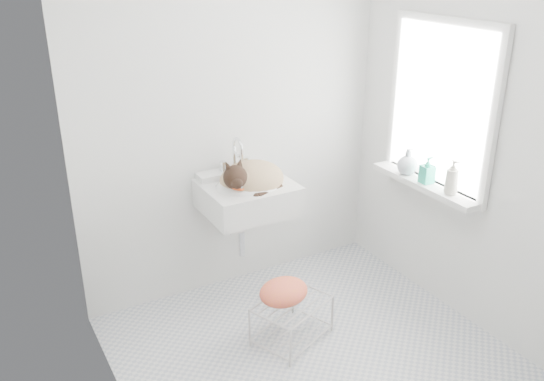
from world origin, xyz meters
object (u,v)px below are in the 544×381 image
wire_rack (292,318)px  bottle_a (450,194)px  sink (247,184)px  bottle_b (426,183)px  bottle_c (406,174)px  cat (250,179)px

wire_rack → bottle_a: 1.26m
sink → bottle_b: 1.17m
bottle_b → bottle_c: same height
cat → bottle_c: bearing=-23.3°
wire_rack → bottle_b: bearing=0.8°
cat → bottle_b: size_ratio=2.64×
cat → bottle_b: cat is taller
sink → cat: bearing=-55.4°
cat → wire_rack: bearing=-95.1°
sink → cat: (0.01, -0.02, 0.04)m
cat → bottle_b: (1.02, -0.54, -0.04)m
bottle_a → bottle_c: bottle_a is taller
bottle_a → cat: bearing=143.5°
sink → cat: size_ratio=1.25×
wire_rack → bottle_c: bearing=11.2°
bottle_b → wire_rack: bearing=-179.2°
sink → bottle_a: (1.03, -0.77, 0.00)m
cat → wire_rack: 0.93m
sink → cat: cat is taller
bottle_a → wire_rack: bearing=169.0°
wire_rack → bottle_c: size_ratio=2.51×
bottle_b → sink: bearing=151.5°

